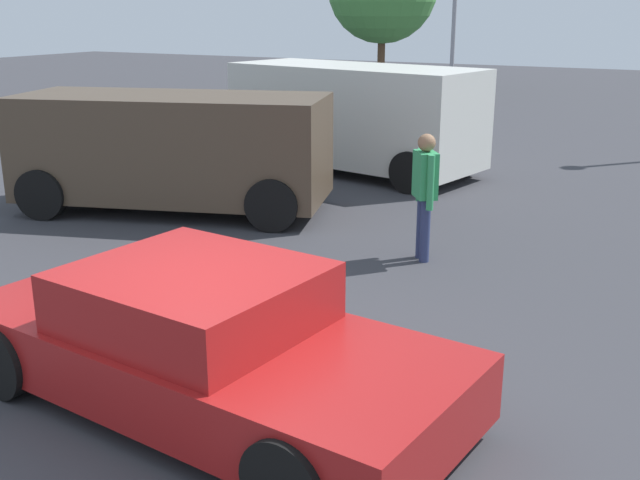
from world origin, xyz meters
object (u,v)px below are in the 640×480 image
(pedestrian, at_px, (425,186))
(sedan_foreground, at_px, (203,343))
(van_white, at_px, (354,115))
(suv_dark, at_px, (173,148))

(pedestrian, bearing_deg, sedan_foreground, 50.24)
(van_white, height_order, suv_dark, van_white)
(sedan_foreground, distance_m, pedestrian, 4.49)
(suv_dark, relative_size, pedestrian, 3.15)
(van_white, height_order, pedestrian, van_white)
(sedan_foreground, bearing_deg, van_white, 114.92)
(van_white, bearing_deg, pedestrian, -44.19)
(suv_dark, distance_m, pedestrian, 4.52)
(sedan_foreground, relative_size, suv_dark, 0.87)
(sedan_foreground, xyz_separation_m, van_white, (-3.05, 9.20, 0.59))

